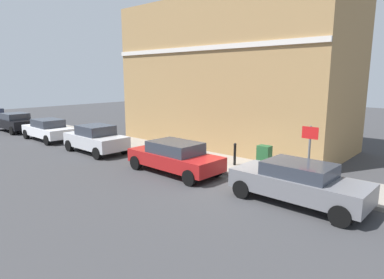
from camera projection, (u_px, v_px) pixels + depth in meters
The scene contains 12 objects.
ground at pixel (241, 184), 12.93m from camera, with size 80.00×80.00×0.00m, color #38383A.
sidewalk at pixel (168, 152), 18.20m from camera, with size 2.62×30.00×0.15m, color gray.
corner_building at pixel (233, 76), 19.84m from camera, with size 6.24×13.50×8.48m.
car_grey at pixel (298, 182), 10.82m from camera, with size 1.95×4.46×1.41m.
car_red at pixel (175, 157), 14.33m from camera, with size 1.97×4.51×1.40m.
car_silver at pixel (96, 139), 18.23m from camera, with size 1.96×4.04×1.54m.
car_white at pixel (48, 129), 21.80m from camera, with size 1.87×4.34×1.42m.
car_black at pixel (15, 122), 25.34m from camera, with size 1.92×4.16×1.44m.
utility_cabinet at pixel (264, 160), 14.01m from camera, with size 0.46×0.61×1.15m.
bollard_near_cabinet at pixel (235, 153), 15.09m from camera, with size 0.14×0.14×1.04m.
bollard_far_kerb at pixel (189, 150), 15.68m from camera, with size 0.14×0.14×1.04m.
street_sign at pixel (309, 147), 11.83m from camera, with size 0.08×0.60×2.30m.
Camera 1 is at (-10.58, -6.70, 4.16)m, focal length 30.67 mm.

